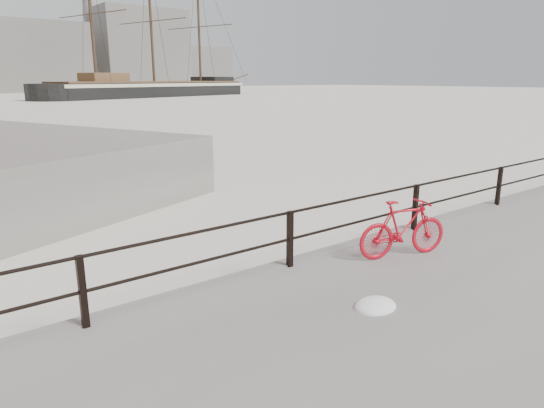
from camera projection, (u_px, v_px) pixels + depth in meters
ground at (407, 243)px, 10.75m from camera, size 400.00×400.00×0.00m
guardrail at (415, 207)px, 10.42m from camera, size 28.00×0.10×1.00m
bicycle at (403, 228)px, 8.83m from camera, size 1.78×0.81×1.08m
barque_black at (155, 97)px, 97.26m from camera, size 61.29×35.01×33.09m
industrial_west at (20, 57)px, 127.74m from camera, size 32.00×18.00×18.00m
industrial_mid at (139, 51)px, 151.46m from camera, size 26.00×20.00×24.00m
industrial_east at (197, 68)px, 170.12m from camera, size 20.00×16.00×14.00m
smokestack at (88, 15)px, 145.12m from camera, size 2.80×2.80×44.00m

